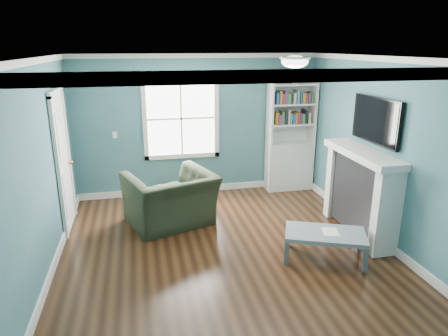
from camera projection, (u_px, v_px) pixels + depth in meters
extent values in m
plane|color=black|center=(226.00, 253.00, 5.48)|extent=(5.00, 5.00, 0.00)
plane|color=#316268|center=(197.00, 126.00, 7.44)|extent=(4.50, 0.00, 4.50)
plane|color=#316268|center=(305.00, 262.00, 2.77)|extent=(4.50, 0.00, 4.50)
plane|color=#316268|center=(38.00, 174.00, 4.64)|extent=(0.00, 5.00, 5.00)
plane|color=#316268|center=(384.00, 153.00, 5.56)|extent=(0.00, 5.00, 5.00)
plane|color=white|center=(227.00, 57.00, 4.72)|extent=(5.00, 5.00, 0.00)
cube|color=white|center=(199.00, 189.00, 7.79)|extent=(4.50, 0.03, 0.12)
cube|color=white|center=(53.00, 268.00, 5.01)|extent=(0.03, 5.00, 0.12)
cube|color=white|center=(373.00, 234.00, 5.92)|extent=(0.03, 5.00, 0.12)
cube|color=white|center=(196.00, 56.00, 7.05)|extent=(4.50, 0.04, 0.08)
cube|color=white|center=(316.00, 76.00, 2.41)|extent=(4.50, 0.04, 0.08)
cube|color=white|center=(24.00, 62.00, 4.28)|extent=(0.04, 5.00, 0.08)
cube|color=white|center=(394.00, 59.00, 5.18)|extent=(0.04, 5.00, 0.08)
cube|color=white|center=(181.00, 118.00, 7.33)|extent=(1.24, 0.01, 1.34)
cube|color=white|center=(145.00, 120.00, 7.18)|extent=(0.08, 0.06, 1.50)
cube|color=white|center=(216.00, 117.00, 7.45)|extent=(0.08, 0.06, 1.50)
cube|color=white|center=(182.00, 156.00, 7.52)|extent=(1.40, 0.06, 0.08)
cube|color=white|center=(180.00, 79.00, 7.10)|extent=(1.40, 0.06, 0.08)
cube|color=white|center=(181.00, 119.00, 7.31)|extent=(1.24, 0.03, 0.03)
cube|color=white|center=(181.00, 119.00, 7.31)|extent=(0.03, 0.03, 1.34)
cube|color=silver|center=(289.00, 167.00, 7.85)|extent=(0.90, 0.35, 0.90)
cube|color=silver|center=(270.00, 109.00, 7.43)|extent=(0.04, 0.35, 1.40)
cube|color=silver|center=(313.00, 108.00, 7.60)|extent=(0.04, 0.35, 1.40)
cube|color=silver|center=(288.00, 107.00, 7.67)|extent=(0.90, 0.02, 1.40)
cube|color=silver|center=(294.00, 71.00, 7.31)|extent=(0.90, 0.35, 0.04)
cube|color=silver|center=(290.00, 143.00, 7.71)|extent=(0.84, 0.33, 0.03)
cube|color=silver|center=(291.00, 124.00, 7.60)|extent=(0.84, 0.33, 0.03)
cube|color=silver|center=(292.00, 104.00, 7.49)|extent=(0.84, 0.33, 0.03)
cube|color=silver|center=(293.00, 85.00, 7.39)|extent=(0.84, 0.33, 0.03)
cube|color=olive|center=(292.00, 118.00, 7.55)|extent=(0.70, 0.25, 0.22)
cube|color=maroon|center=(293.00, 97.00, 7.44)|extent=(0.70, 0.25, 0.22)
cylinder|color=beige|center=(294.00, 77.00, 7.30)|extent=(0.26, 0.06, 0.26)
cube|color=black|center=(361.00, 196.00, 5.92)|extent=(0.30, 1.20, 1.10)
cube|color=black|center=(358.00, 208.00, 5.97)|extent=(0.22, 0.65, 0.70)
cube|color=silver|center=(386.00, 214.00, 5.29)|extent=(0.36, 0.16, 1.20)
cube|color=silver|center=(338.00, 181.00, 6.54)|extent=(0.36, 0.16, 1.20)
cube|color=silver|center=(363.00, 154.00, 5.72)|extent=(0.44, 1.58, 0.10)
cube|color=black|center=(376.00, 120.00, 5.61)|extent=(0.06, 1.10, 0.65)
cube|color=silver|center=(63.00, 163.00, 6.04)|extent=(0.04, 0.80, 2.05)
cube|color=white|center=(59.00, 172.00, 5.62)|extent=(0.05, 0.08, 2.13)
cube|color=white|center=(68.00, 156.00, 6.46)|extent=(0.05, 0.08, 2.13)
cube|color=white|center=(55.00, 92.00, 5.73)|extent=(0.05, 0.98, 0.08)
sphere|color=#BF8C3F|center=(71.00, 162.00, 6.35)|extent=(0.07, 0.07, 0.07)
ellipsoid|color=white|center=(295.00, 62.00, 5.01)|extent=(0.34, 0.34, 0.15)
cylinder|color=white|center=(295.00, 58.00, 5.00)|extent=(0.38, 0.38, 0.03)
cube|color=white|center=(115.00, 135.00, 7.15)|extent=(0.08, 0.01, 0.12)
imported|color=black|center=(170.00, 191.00, 6.25)|extent=(1.48, 1.20, 1.11)
cube|color=#495358|center=(287.00, 253.00, 5.16)|extent=(0.07, 0.07, 0.32)
cube|color=#495358|center=(366.00, 260.00, 5.00)|extent=(0.07, 0.07, 0.32)
cube|color=#495358|center=(288.00, 235.00, 5.64)|extent=(0.07, 0.07, 0.32)
cube|color=#495358|center=(360.00, 241.00, 5.48)|extent=(0.07, 0.07, 0.32)
cube|color=slate|center=(325.00, 234.00, 5.26)|extent=(1.17, 0.92, 0.06)
cube|color=white|center=(330.00, 232.00, 5.27)|extent=(0.26, 0.30, 0.00)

